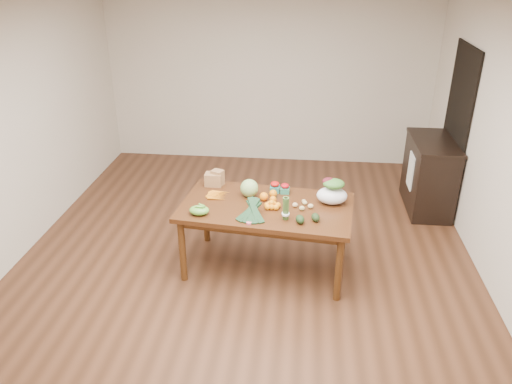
# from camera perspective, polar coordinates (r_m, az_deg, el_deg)

# --- Properties ---
(floor) EXTENTS (6.00, 6.00, 0.00)m
(floor) POSITION_cam_1_polar(r_m,az_deg,el_deg) (5.60, -1.15, -7.66)
(floor) COLOR #54301C
(floor) RESTS_ON ground
(ceiling) EXTENTS (5.00, 6.00, 0.02)m
(ceiling) POSITION_cam_1_polar(r_m,az_deg,el_deg) (4.68, -1.46, 21.07)
(ceiling) COLOR white
(ceiling) RESTS_ON room_walls
(room_walls) EXTENTS (5.02, 6.02, 2.70)m
(room_walls) POSITION_cam_1_polar(r_m,az_deg,el_deg) (4.98, -1.29, 5.40)
(room_walls) COLOR beige
(room_walls) RESTS_ON floor
(dining_table) EXTENTS (1.83, 1.15, 0.75)m
(dining_table) POSITION_cam_1_polar(r_m,az_deg,el_deg) (5.27, 1.16, -5.16)
(dining_table) COLOR #41210F
(dining_table) RESTS_ON floor
(doorway_dark) EXTENTS (0.02, 1.00, 2.10)m
(doorway_dark) POSITION_cam_1_polar(r_m,az_deg,el_deg) (6.82, 21.82, 6.59)
(doorway_dark) COLOR black
(doorway_dark) RESTS_ON floor
(cabinet) EXTENTS (0.52, 1.02, 0.94)m
(cabinet) POSITION_cam_1_polar(r_m,az_deg,el_deg) (6.85, 19.17, 1.87)
(cabinet) COLOR black
(cabinet) RESTS_ON floor
(dish_towel) EXTENTS (0.02, 0.28, 0.45)m
(dish_towel) POSITION_cam_1_polar(r_m,az_deg,el_deg) (6.69, 17.25, 2.31)
(dish_towel) COLOR white
(dish_towel) RESTS_ON cabinet
(paper_bag) EXTENTS (0.27, 0.23, 0.17)m
(paper_bag) POSITION_cam_1_polar(r_m,az_deg,el_deg) (5.50, -4.88, 1.59)
(paper_bag) COLOR #9D6446
(paper_bag) RESTS_ON dining_table
(cabbage) EXTENTS (0.19, 0.19, 0.19)m
(cabbage) POSITION_cam_1_polar(r_m,az_deg,el_deg) (5.23, -0.78, 0.45)
(cabbage) COLOR #92B86A
(cabbage) RESTS_ON dining_table
(strawberry_basket_a) EXTENTS (0.11, 0.11, 0.09)m
(strawberry_basket_a) POSITION_cam_1_polar(r_m,az_deg,el_deg) (5.36, 2.17, 0.49)
(strawberry_basket_a) COLOR red
(strawberry_basket_a) RESTS_ON dining_table
(strawberry_basket_b) EXTENTS (0.10, 0.10, 0.09)m
(strawberry_basket_b) POSITION_cam_1_polar(r_m,az_deg,el_deg) (5.34, 3.33, 0.32)
(strawberry_basket_b) COLOR red
(strawberry_basket_b) RESTS_ON dining_table
(orange_a) EXTENTS (0.09, 0.09, 0.09)m
(orange_a) POSITION_cam_1_polar(r_m,az_deg,el_deg) (5.17, 0.91, -0.52)
(orange_a) COLOR #FF9B0F
(orange_a) RESTS_ON dining_table
(orange_b) EXTENTS (0.08, 0.08, 0.08)m
(orange_b) POSITION_cam_1_polar(r_m,az_deg,el_deg) (5.24, 1.97, -0.17)
(orange_b) COLOR orange
(orange_b) RESTS_ON dining_table
(orange_c) EXTENTS (0.07, 0.07, 0.07)m
(orange_c) POSITION_cam_1_polar(r_m,az_deg,el_deg) (5.13, 1.95, -0.84)
(orange_c) COLOR orange
(orange_c) RESTS_ON dining_table
(mandarin_cluster) EXTENTS (0.20, 0.20, 0.09)m
(mandarin_cluster) POSITION_cam_1_polar(r_m,az_deg,el_deg) (5.01, 1.80, -1.39)
(mandarin_cluster) COLOR #FFA30F
(mandarin_cluster) RESTS_ON dining_table
(carrots) EXTENTS (0.24, 0.24, 0.03)m
(carrots) POSITION_cam_1_polar(r_m,az_deg,el_deg) (5.28, -4.32, -0.36)
(carrots) COLOR orange
(carrots) RESTS_ON dining_table
(snap_pea_bag) EXTENTS (0.20, 0.15, 0.09)m
(snap_pea_bag) POSITION_cam_1_polar(r_m,az_deg,el_deg) (4.93, -6.51, -2.09)
(snap_pea_bag) COLOR #74B43D
(snap_pea_bag) RESTS_ON dining_table
(kale_bunch) EXTENTS (0.36, 0.43, 0.16)m
(kale_bunch) POSITION_cam_1_polar(r_m,az_deg,el_deg) (4.79, -0.56, -2.27)
(kale_bunch) COLOR #15301F
(kale_bunch) RESTS_ON dining_table
(asparagus_bundle) EXTENTS (0.09, 0.12, 0.26)m
(asparagus_bundle) POSITION_cam_1_polar(r_m,az_deg,el_deg) (4.77, 3.43, -1.88)
(asparagus_bundle) COLOR #547C38
(asparagus_bundle) RESTS_ON dining_table
(potato_a) EXTENTS (0.06, 0.05, 0.05)m
(potato_a) POSITION_cam_1_polar(r_m,az_deg,el_deg) (5.06, 4.49, -1.48)
(potato_a) COLOR #DBB97E
(potato_a) RESTS_ON dining_table
(potato_b) EXTENTS (0.06, 0.05, 0.05)m
(potato_b) POSITION_cam_1_polar(r_m,az_deg,el_deg) (5.00, 5.27, -1.86)
(potato_b) COLOR tan
(potato_b) RESTS_ON dining_table
(potato_c) EXTENTS (0.05, 0.04, 0.04)m
(potato_c) POSITION_cam_1_polar(r_m,az_deg,el_deg) (5.11, 5.61, -1.24)
(potato_c) COLOR #D8C37C
(potato_c) RESTS_ON dining_table
(potato_d) EXTENTS (0.05, 0.04, 0.04)m
(potato_d) POSITION_cam_1_polar(r_m,az_deg,el_deg) (5.15, 5.49, -1.05)
(potato_d) COLOR tan
(potato_d) RESTS_ON dining_table
(potato_e) EXTENTS (0.06, 0.05, 0.05)m
(potato_e) POSITION_cam_1_polar(r_m,az_deg,el_deg) (5.05, 6.25, -1.61)
(potato_e) COLOR tan
(potato_e) RESTS_ON dining_table
(avocado_a) EXTENTS (0.11, 0.14, 0.08)m
(avocado_a) POSITION_cam_1_polar(r_m,az_deg,el_deg) (4.76, 5.05, -3.13)
(avocado_a) COLOR black
(avocado_a) RESTS_ON dining_table
(avocado_b) EXTENTS (0.11, 0.13, 0.08)m
(avocado_b) POSITION_cam_1_polar(r_m,az_deg,el_deg) (4.82, 6.82, -2.89)
(avocado_b) COLOR black
(avocado_b) RESTS_ON dining_table
(salad_bag) EXTENTS (0.34, 0.27, 0.24)m
(salad_bag) POSITION_cam_1_polar(r_m,az_deg,el_deg) (5.13, 8.70, -0.06)
(salad_bag) COLOR white
(salad_bag) RESTS_ON dining_table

